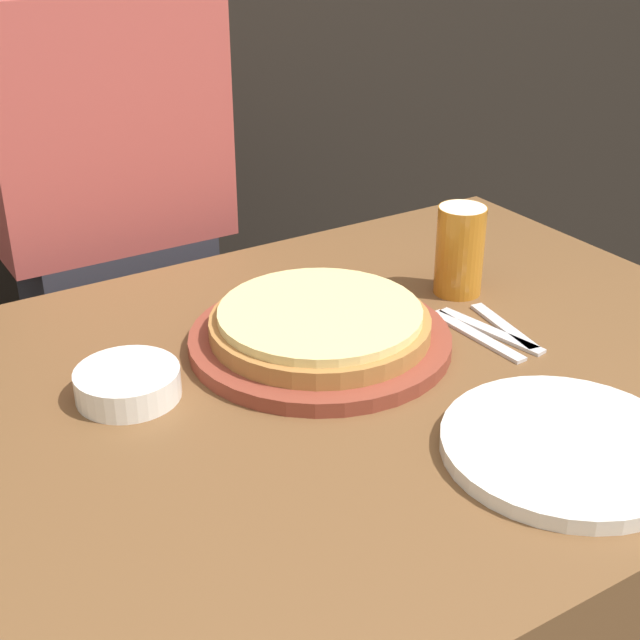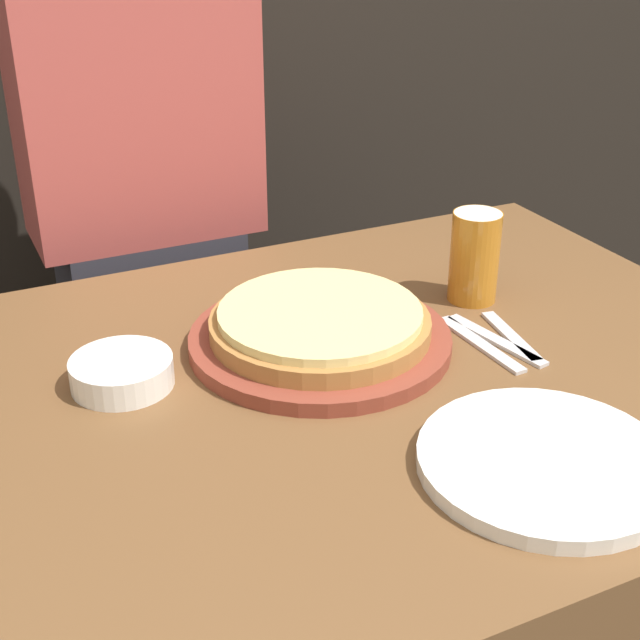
{
  "view_description": "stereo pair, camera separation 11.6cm",
  "coord_description": "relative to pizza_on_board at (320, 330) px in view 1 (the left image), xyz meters",
  "views": [
    {
      "loc": [
        -0.56,
        -0.8,
        1.35
      ],
      "look_at": [
        -0.01,
        0.08,
        0.82
      ],
      "focal_mm": 50.0,
      "sensor_mm": 36.0,
      "label": 1
    },
    {
      "loc": [
        -0.46,
        -0.86,
        1.35
      ],
      "look_at": [
        -0.01,
        0.08,
        0.82
      ],
      "focal_mm": 50.0,
      "sensor_mm": 36.0,
      "label": 2
    }
  ],
  "objects": [
    {
      "name": "side_bowl",
      "position": [
        -0.26,
        0.02,
        -0.01
      ],
      "size": [
        0.13,
        0.13,
        0.04
      ],
      "color": "white",
      "rests_on": "dining_table"
    },
    {
      "name": "diner_person",
      "position": [
        -0.08,
        0.57,
        -0.12
      ],
      "size": [
        0.4,
        0.2,
        1.38
      ],
      "color": "#33333D",
      "rests_on": "ground_plane"
    },
    {
      "name": "pizza_on_board",
      "position": [
        0.0,
        0.0,
        0.0
      ],
      "size": [
        0.35,
        0.35,
        0.06
      ],
      "color": "brown",
      "rests_on": "dining_table"
    },
    {
      "name": "dinner_knife",
      "position": [
        0.22,
        -0.09,
        -0.02
      ],
      "size": [
        0.05,
        0.17,
        0.0
      ],
      "color": "silver",
      "rests_on": "dining_table"
    },
    {
      "name": "dinner_plate",
      "position": [
        0.1,
        -0.34,
        -0.02
      ],
      "size": [
        0.27,
        0.27,
        0.02
      ],
      "color": "white",
      "rests_on": "dining_table"
    },
    {
      "name": "fork",
      "position": [
        0.19,
        -0.09,
        -0.02
      ],
      "size": [
        0.03,
        0.17,
        0.0
      ],
      "color": "silver",
      "rests_on": "dining_table"
    },
    {
      "name": "spoon",
      "position": [
        0.24,
        -0.09,
        -0.02
      ],
      "size": [
        0.04,
        0.15,
        0.0
      ],
      "color": "silver",
      "rests_on": "dining_table"
    },
    {
      "name": "beer_glass",
      "position": [
        0.26,
        0.04,
        0.05
      ],
      "size": [
        0.07,
        0.07,
        0.13
      ],
      "color": "#B7701E",
      "rests_on": "dining_table"
    },
    {
      "name": "dining_table",
      "position": [
        0.01,
        -0.08,
        -0.41
      ],
      "size": [
        1.13,
        0.87,
        0.78
      ],
      "color": "brown",
      "rests_on": "ground_plane"
    }
  ]
}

